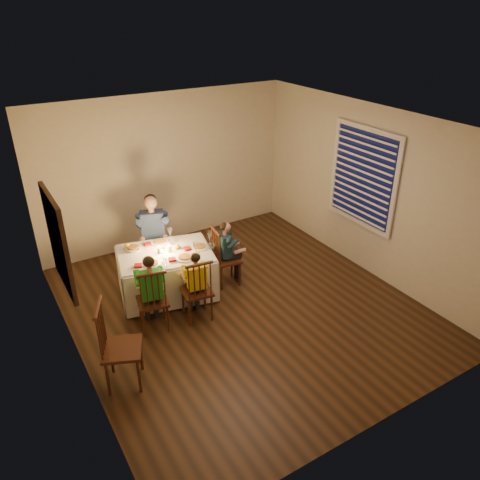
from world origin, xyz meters
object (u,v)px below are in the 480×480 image
dining_table (166,265)px  child_teal (227,282)px  adult (157,269)px  child_green (155,327)px  chair_adult (157,269)px  chair_end (227,282)px  serving_bowl (133,249)px  chair_extra (127,381)px  chair_near_left (155,327)px  chair_near_right (198,317)px  child_yellow (198,317)px

dining_table → child_teal: dining_table is taller
adult → child_green: adult is taller
chair_adult → chair_end: size_ratio=1.00×
adult → serving_bowl: 0.98m
dining_table → chair_extra: bearing=-115.9°
chair_near_left → chair_extra: chair_extra is taller
chair_extra → chair_near_right: bearing=-38.3°
chair_near_right → child_green: size_ratio=0.86×
adult → chair_near_right: bearing=-70.8°
chair_adult → child_green: 1.52m
chair_extra → child_teal: bearing=-35.5°
chair_near_right → child_teal: 0.95m
chair_near_left → chair_extra: size_ratio=0.88×
chair_extra → child_yellow: 1.42m
chair_extra → adult: bearing=-6.6°
child_teal → serving_bowl: bearing=76.1°
dining_table → chair_near_left: dining_table is taller
chair_end → chair_near_left: bearing=115.8°
child_yellow → child_teal: 0.95m
chair_adult → child_green: bearing=-93.8°
chair_extra → serving_bowl: size_ratio=5.35×
chair_near_right → chair_end: (0.78, 0.55, 0.00)m
chair_adult → child_teal: (0.78, -0.94, 0.00)m
chair_adult → chair_end: bearing=-31.1°
child_yellow → chair_near_right: bearing=-81.7°
dining_table → child_teal: size_ratio=1.47×
child_teal → serving_bowl: size_ratio=5.12×
dining_table → serving_bowl: (-0.36, 0.29, 0.22)m
adult → chair_near_left: bearing=-93.8°
chair_near_left → serving_bowl: size_ratio=4.71×
serving_bowl → child_green: bearing=-96.8°
chair_extra → adult: 2.50m
dining_table → child_green: dining_table is taller
chair_adult → adult: 0.00m
dining_table → serving_bowl: bearing=153.6°
chair_near_left → chair_near_right: 0.60m
child_green → child_teal: child_green is taller
child_yellow → serving_bowl: serving_bowl is taller
chair_near_right → serving_bowl: 1.35m
child_green → child_teal: size_ratio=1.07×
chair_end → child_teal: (-0.00, 0.00, 0.00)m
chair_near_left → chair_extra: 1.01m
dining_table → chair_end: (0.90, -0.20, -0.49)m
chair_extra → chair_end: bearing=-35.5°
chair_near_right → serving_bowl: (-0.48, 1.04, 0.72)m
child_yellow → child_teal: (0.78, 0.55, 0.00)m
chair_near_left → child_yellow: 0.60m
dining_table → child_green: bearing=-113.2°
dining_table → chair_near_right: size_ratio=1.60×
dining_table → chair_adult: size_ratio=1.60×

